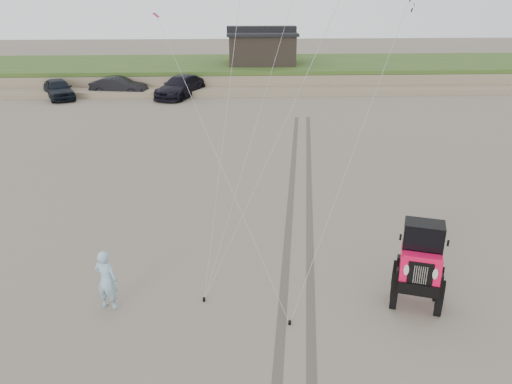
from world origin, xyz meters
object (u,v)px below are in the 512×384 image
cabin (261,47)px  man (106,280)px  truck_b (119,86)px  jeep (419,275)px  truck_c (181,87)px  truck_a (59,89)px

cabin → man: (-6.32, -36.05, -2.34)m
truck_b → jeep: size_ratio=0.86×
jeep → truck_c: bearing=126.5°
cabin → truck_c: (-7.01, -6.76, -2.40)m
cabin → jeep: size_ratio=1.18×
truck_b → truck_c: size_ratio=0.80×
truck_b → man: (5.86, -30.05, 0.13)m
cabin → man: 36.67m
truck_a → truck_c: 9.77m
jeep → truck_a: bearing=142.1°
cabin → jeep: cabin is taller
cabin → truck_b: (-12.17, -6.01, -2.47)m
truck_b → jeep: bearing=-144.1°
truck_a → jeep: 35.02m
cabin → truck_a: bearing=-157.3°
man → jeep: bearing=-164.5°
cabin → man: cabin is taller
truck_b → man: man is taller
truck_c → jeep: size_ratio=1.07×
truck_a → truck_c: bearing=-26.4°
jeep → man: jeep is taller
cabin → truck_c: bearing=-136.0°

